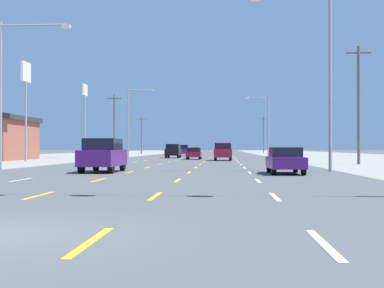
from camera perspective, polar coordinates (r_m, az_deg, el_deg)
ground_plane at (r=74.52m, az=0.57°, el=-1.52°), size 572.00×572.00×0.00m
lot_apron_left at (r=79.70m, az=-17.51°, el=-1.43°), size 28.00×440.00×0.01m
lot_apron_right at (r=77.32m, az=19.21°, el=-1.45°), size 28.00×440.00×0.01m
lane_markings at (r=112.98m, az=1.55°, el=-1.14°), size 10.64×227.60×0.01m
signal_span_wire at (r=16.06m, az=-11.93°, el=13.63°), size 24.92×0.52×8.70m
sedan_far_right_nearest at (r=29.46m, az=10.06°, el=-1.73°), size 1.80×4.50×1.46m
suv_inner_left_near at (r=31.50m, az=-9.60°, el=-1.15°), size 1.98×4.90×1.98m
suv_far_left_mid at (r=50.53m, az=-8.82°, el=-0.87°), size 1.98×4.90×1.98m
suv_inner_right_midfar at (r=59.82m, az=3.37°, el=-0.81°), size 1.98×4.90×1.98m
sedan_center_turn_far at (r=65.56m, az=0.22°, el=-1.01°), size 1.80×4.50×1.46m
suv_inner_left_farther at (r=74.96m, az=-2.04°, el=-0.73°), size 1.98×4.90×1.98m
suv_inner_left_farthest at (r=95.64m, az=-0.96°, el=-0.66°), size 1.98×4.90×1.98m
sedan_inner_right_distant_a at (r=105.43m, az=3.29°, el=-0.79°), size 1.80×4.50×1.46m
hatchback_inner_left_distant_b at (r=129.46m, az=0.26°, el=-0.71°), size 1.72×3.90×1.54m
pole_sign_left_row_1 at (r=58.61m, az=-17.53°, el=6.10°), size 0.24×2.27×10.49m
pole_sign_left_row_2 at (r=78.90m, az=-11.53°, el=4.47°), size 0.24×2.25×10.76m
streetlight_left_row_0 at (r=34.95m, az=-19.27°, el=6.24°), size 4.53×0.26×9.32m
streetlight_right_row_0 at (r=32.91m, az=13.88°, el=8.03°), size 4.83×0.26×10.78m
streetlight_left_row_1 at (r=77.36m, az=-6.63°, el=2.85°), size 4.01×0.26×10.15m
streetlight_right_row_1 at (r=76.37m, az=8.01°, el=2.36°), size 3.38×0.26×8.93m
utility_pole_right_row_0 at (r=48.34m, az=17.58°, el=4.26°), size 2.20×0.26×10.33m
utility_pole_left_row_1 at (r=83.97m, az=-8.40°, el=2.10°), size 2.20×0.26×9.83m
utility_pole_left_row_2 at (r=122.85m, az=-5.49°, el=1.03°), size 2.20×0.26×8.70m
utility_pole_right_row_3 at (r=149.24m, az=7.74°, el=1.07°), size 2.20×0.26×10.24m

